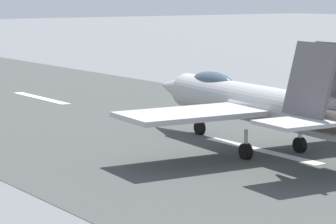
% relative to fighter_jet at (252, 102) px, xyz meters
% --- Properties ---
extents(ground_plane, '(400.00, 400.00, 0.00)m').
position_rel_fighter_jet_xyz_m(ground_plane, '(-0.44, -0.23, -2.40)').
color(ground_plane, slate).
extents(runway_strip, '(240.00, 26.00, 0.02)m').
position_rel_fighter_jet_xyz_m(runway_strip, '(-0.46, -0.23, -2.39)').
color(runway_strip, '#444744').
rests_on(runway_strip, ground).
extents(fighter_jet, '(16.99, 15.00, 5.60)m').
position_rel_fighter_jet_xyz_m(fighter_jet, '(0.00, 0.00, 0.00)').
color(fighter_jet, '#B1AFB1').
rests_on(fighter_jet, ground).
extents(crew_person, '(0.43, 0.65, 1.65)m').
position_rel_fighter_jet_xyz_m(crew_person, '(12.65, -9.70, -1.58)').
color(crew_person, '#1E2338').
rests_on(crew_person, ground).
extents(marker_cone_mid, '(0.44, 0.44, 0.55)m').
position_rel_fighter_jet_xyz_m(marker_cone_mid, '(7.61, -12.64, -2.12)').
color(marker_cone_mid, orange).
rests_on(marker_cone_mid, ground).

